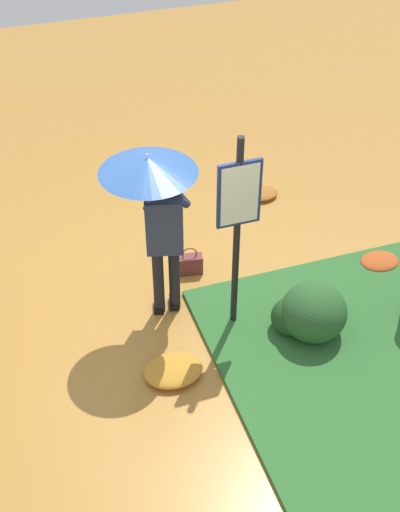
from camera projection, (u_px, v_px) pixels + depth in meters
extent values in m
plane|color=#B27A33|center=(140.00, 297.00, 7.79)|extent=(18.00, 18.00, 0.00)
cylinder|color=black|center=(174.00, 278.00, 7.39)|extent=(0.12, 0.12, 0.86)
cylinder|color=black|center=(159.00, 282.00, 7.34)|extent=(0.12, 0.12, 0.86)
cube|color=black|center=(174.00, 302.00, 7.66)|extent=(0.16, 0.24, 0.08)
cube|color=black|center=(159.00, 306.00, 7.62)|extent=(0.16, 0.24, 0.08)
cube|color=#2D3851|center=(164.00, 224.00, 6.89)|extent=(0.43, 0.33, 0.64)
sphere|color=tan|center=(163.00, 186.00, 6.60)|extent=(0.20, 0.20, 0.20)
ellipsoid|color=black|center=(162.00, 184.00, 6.58)|extent=(0.20, 0.20, 0.15)
cylinder|color=#2D3851|center=(183.00, 202.00, 6.83)|extent=(0.18, 0.13, 0.18)
cylinder|color=#2D3851|center=(179.00, 195.00, 6.77)|extent=(0.24, 0.11, 0.33)
cube|color=black|center=(171.00, 185.00, 6.65)|extent=(0.07, 0.03, 0.14)
cylinder|color=#2D3851|center=(148.00, 208.00, 6.69)|extent=(0.11, 0.10, 0.09)
cylinder|color=#2D3851|center=(149.00, 201.00, 6.63)|extent=(0.10, 0.09, 0.23)
cylinder|color=#A5A5AD|center=(148.00, 174.00, 6.43)|extent=(0.02, 0.02, 0.41)
cone|color=#264C8C|center=(148.00, 165.00, 6.37)|extent=(0.96, 0.96, 0.16)
sphere|color=#A5A5AD|center=(147.00, 155.00, 6.30)|extent=(0.02, 0.02, 0.02)
cylinder|color=black|center=(237.00, 239.00, 6.75)|extent=(0.07, 0.07, 2.30)
cube|color=navy|center=(239.00, 194.00, 6.39)|extent=(0.44, 0.04, 0.70)
cube|color=silver|center=(240.00, 195.00, 6.37)|extent=(0.38, 0.01, 0.64)
cube|color=brown|center=(190.00, 264.00, 8.05)|extent=(0.32, 0.19, 0.24)
torus|color=brown|center=(190.00, 254.00, 7.95)|extent=(0.18, 0.04, 0.18)
ellipsoid|color=#285628|center=(314.00, 312.00, 7.14)|extent=(0.70, 0.70, 0.63)
ellipsoid|color=#1E421E|center=(291.00, 317.00, 7.23)|extent=(0.42, 0.42, 0.42)
ellipsoid|color=#B74C1E|center=(380.00, 261.00, 8.20)|extent=(0.48, 0.38, 0.11)
ellipsoid|color=#A86023|center=(261.00, 193.00, 9.34)|extent=(0.47, 0.37, 0.10)
ellipsoid|color=#C68428|center=(173.00, 370.00, 6.84)|extent=(0.60, 0.48, 0.13)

